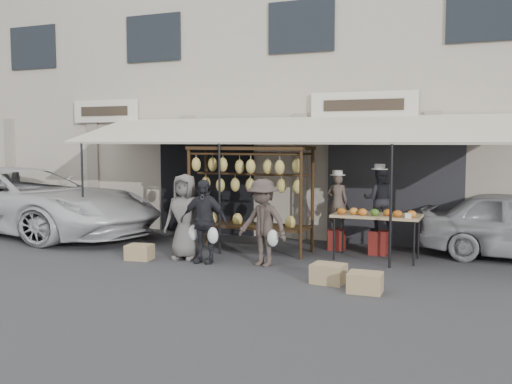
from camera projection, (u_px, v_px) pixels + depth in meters
ground_plane at (242, 269)px, 10.47m from camera, size 90.00×90.00×0.00m
shophouse at (333, 95)px, 16.13m from camera, size 24.00×6.15×7.30m
awning at (284, 131)px, 12.34m from camera, size 10.00×2.35×2.92m
banana_rack at (249, 178)px, 11.99m from camera, size 2.60×0.90×2.24m
produce_table at (376, 216)px, 11.24m from camera, size 1.70×0.90×1.04m
vendor_left at (337, 202)px, 12.24m from camera, size 0.48×0.36×1.20m
vendor_right at (379, 199)px, 11.73m from camera, size 0.72×0.61×1.31m
customer_left at (185, 217)px, 11.31m from camera, size 0.86×0.58×1.70m
customer_mid at (204, 221)px, 10.99m from camera, size 0.98×0.48×1.62m
customer_right at (263, 223)px, 10.70m from camera, size 1.18×0.85×1.64m
stool_left at (337, 240)px, 12.31m from camera, size 0.41×0.41×0.45m
stool_right at (378, 243)px, 11.81m from camera, size 0.39×0.39×0.50m
crate_near_a at (329, 274)px, 9.43m from camera, size 0.57×0.46×0.32m
crate_near_b at (365, 283)px, 8.86m from camera, size 0.54×0.42×0.31m
crate_far at (139, 252)px, 11.31m from camera, size 0.54×0.44×0.30m
van at (19, 183)px, 14.95m from camera, size 6.36×3.88×2.47m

